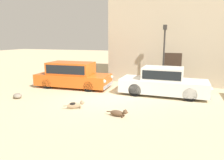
{
  "coord_description": "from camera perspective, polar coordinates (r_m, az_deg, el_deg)",
  "views": [
    {
      "loc": [
        3.79,
        -9.78,
        3.0
      ],
      "look_at": [
        0.46,
        0.2,
        0.9
      ],
      "focal_mm": 33.41,
      "sensor_mm": 36.0,
      "label": 1
    }
  ],
  "objects": [
    {
      "name": "ground_plane",
      "position": [
        10.91,
        -2.64,
        -4.69
      ],
      "size": [
        80.0,
        80.0,
        0.0
      ],
      "primitive_type": "plane",
      "color": "#CCB78E"
    },
    {
      "name": "parked_sedan_nearest",
      "position": [
        13.19,
        -10.81,
        1.54
      ],
      "size": [
        4.75,
        1.98,
        1.56
      ],
      "rotation": [
        0.0,
        0.0,
        0.04
      ],
      "color": "#D15619",
      "rests_on": "ground_plane"
    },
    {
      "name": "parked_sedan_second",
      "position": [
        11.47,
        13.79,
        -0.41
      ],
      "size": [
        4.7,
        1.8,
        1.5
      ],
      "rotation": [
        0.0,
        0.0,
        -0.02
      ],
      "color": "silver",
      "rests_on": "ground_plane"
    },
    {
      "name": "apartment_block",
      "position": [
        16.62,
        23.91,
        15.23
      ],
      "size": [
        12.46,
        5.41,
        8.82
      ],
      "color": "tan",
      "rests_on": "ground_plane"
    },
    {
      "name": "stray_dog_spotted",
      "position": [
        9.26,
        -10.06,
        -6.71
      ],
      "size": [
        0.84,
        0.59,
        0.37
      ],
      "rotation": [
        0.0,
        0.0,
        0.59
      ],
      "color": "#997F60",
      "rests_on": "ground_plane"
    },
    {
      "name": "stray_dog_tan",
      "position": [
        8.25,
        1.8,
        -9.02
      ],
      "size": [
        0.94,
        0.3,
        0.35
      ],
      "rotation": [
        0.0,
        0.0,
        6.18
      ],
      "color": "brown",
      "rests_on": "ground_plane"
    },
    {
      "name": "street_lamp",
      "position": [
        12.88,
        14.07,
        8.41
      ],
      "size": [
        0.22,
        0.22,
        3.78
      ],
      "color": "#2D2B28",
      "rests_on": "ground_plane"
    },
    {
      "name": "rubble_pile",
      "position": [
        11.72,
        -24.45,
        -3.94
      ],
      "size": [
        0.69,
        0.67,
        0.26
      ],
      "primitive_type": "ellipsoid",
      "rotation": [
        0.0,
        0.0,
        2.48
      ],
      "color": "gray",
      "rests_on": "ground_plane"
    }
  ]
}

